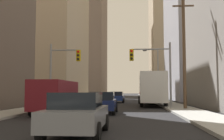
% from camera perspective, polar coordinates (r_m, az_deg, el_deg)
% --- Properties ---
extents(sidewalk_left, '(2.60, 160.00, 0.15)m').
position_cam_1_polar(sidewalk_left, '(54.33, -4.50, -6.06)').
color(sidewalk_left, '#9E9E99').
rests_on(sidewalk_left, ground).
extents(sidewalk_right, '(2.60, 160.00, 0.15)m').
position_cam_1_polar(sidewalk_right, '(53.85, 8.77, -6.03)').
color(sidewalk_right, '#9E9E99').
rests_on(sidewalk_right, ground).
extents(city_bus, '(2.77, 11.55, 3.40)m').
position_cam_1_polar(city_bus, '(30.27, 8.25, -3.76)').
color(city_bus, silver).
rests_on(city_bus, ground).
extents(cargo_van_maroon, '(2.16, 5.26, 2.26)m').
position_cam_1_polar(cargo_van_maroon, '(18.75, -11.93, -5.24)').
color(cargo_van_maroon, maroon).
rests_on(cargo_van_maroon, ground).
extents(sedan_grey, '(1.95, 4.21, 1.52)m').
position_cam_1_polar(sedan_grey, '(9.78, -7.29, -9.10)').
color(sedan_grey, slate).
rests_on(sedan_grey, ground).
extents(sedan_navy, '(1.95, 4.24, 1.52)m').
position_cam_1_polar(sedan_navy, '(19.20, -1.98, -6.86)').
color(sedan_navy, '#141E4C').
rests_on(sedan_navy, ground).
extents(sedan_blue, '(1.95, 4.26, 1.52)m').
position_cam_1_polar(sedan_blue, '(37.41, 1.08, -5.71)').
color(sedan_blue, navy).
rests_on(sedan_blue, ground).
extents(traffic_signal_near_left, '(2.90, 0.44, 6.00)m').
position_cam_1_polar(traffic_signal_near_left, '(25.55, -10.24, 1.04)').
color(traffic_signal_near_left, gray).
rests_on(traffic_signal_near_left, ground).
extents(traffic_signal_near_right, '(3.76, 0.44, 6.00)m').
position_cam_1_polar(traffic_signal_near_right, '(24.80, 8.52, 1.29)').
color(traffic_signal_near_right, gray).
rests_on(traffic_signal_near_right, ground).
extents(utility_pole_right, '(2.20, 0.28, 10.27)m').
position_cam_1_polar(utility_pole_right, '(23.80, 14.93, 4.97)').
color(utility_pole_right, brown).
rests_on(utility_pole_right, ground).
extents(street_lamp_right, '(2.16, 0.32, 7.50)m').
position_cam_1_polar(street_lamp_right, '(37.63, 9.18, 0.05)').
color(street_lamp_right, gray).
rests_on(street_lamp_right, ground).
extents(building_left_mid_office, '(17.92, 21.74, 33.54)m').
position_cam_1_polar(building_left_mid_office, '(58.67, -15.51, 10.68)').
color(building_left_mid_office, tan).
rests_on(building_left_mid_office, ground).
extents(building_left_far_tower, '(15.78, 21.06, 49.72)m').
position_cam_1_polar(building_left_far_tower, '(99.95, -6.13, 9.00)').
color(building_left_far_tower, '#66564C').
rests_on(building_left_far_tower, ground).
extents(building_right_far_highrise, '(15.18, 22.92, 50.54)m').
position_cam_1_polar(building_right_far_highrise, '(94.24, 12.83, 10.18)').
color(building_right_far_highrise, tan).
rests_on(building_right_far_highrise, ground).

